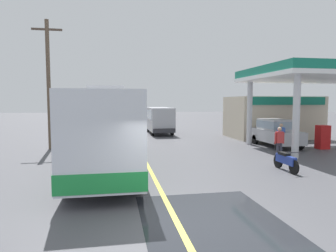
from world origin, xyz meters
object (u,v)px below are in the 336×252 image
(minibus_opposing_lane, at_px, (159,118))
(pedestrian_by_shop, at_px, (279,141))
(motorcycle_parked_forecourt, at_px, (286,161))
(car_at_pump, at_px, (276,131))
(pedestrian_near_pump, at_px, (281,135))
(coach_bus_main, at_px, (106,130))

(minibus_opposing_lane, relative_size, pedestrian_by_shop, 3.69)
(minibus_opposing_lane, distance_m, motorcycle_parked_forecourt, 16.45)
(car_at_pump, relative_size, pedestrian_near_pump, 2.53)
(pedestrian_near_pump, xyz_separation_m, pedestrian_by_shop, (-1.49, -2.31, 0.00))
(car_at_pump, bearing_deg, motorcycle_parked_forecourt, -117.02)
(car_at_pump, height_order, pedestrian_by_shop, car_at_pump)
(coach_bus_main, xyz_separation_m, minibus_opposing_lane, (4.48, 14.09, -0.25))
(coach_bus_main, height_order, pedestrian_near_pump, coach_bus_main)
(car_at_pump, xyz_separation_m, minibus_opposing_lane, (-6.49, 9.53, 0.46))
(motorcycle_parked_forecourt, distance_m, pedestrian_by_shop, 3.01)
(pedestrian_near_pump, height_order, pedestrian_by_shop, same)
(pedestrian_by_shop, bearing_deg, pedestrian_near_pump, 57.27)
(coach_bus_main, bearing_deg, pedestrian_near_pump, 15.97)
(coach_bus_main, height_order, car_at_pump, coach_bus_main)
(car_at_pump, bearing_deg, minibus_opposing_lane, 124.27)
(pedestrian_near_pump, bearing_deg, motorcycle_parked_forecourt, -119.07)
(coach_bus_main, height_order, minibus_opposing_lane, coach_bus_main)
(coach_bus_main, distance_m, pedestrian_near_pump, 10.83)
(coach_bus_main, distance_m, motorcycle_parked_forecourt, 7.98)
(car_at_pump, distance_m, pedestrian_near_pump, 1.70)
(motorcycle_parked_forecourt, bearing_deg, coach_bus_main, 165.15)
(car_at_pump, bearing_deg, coach_bus_main, -157.41)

